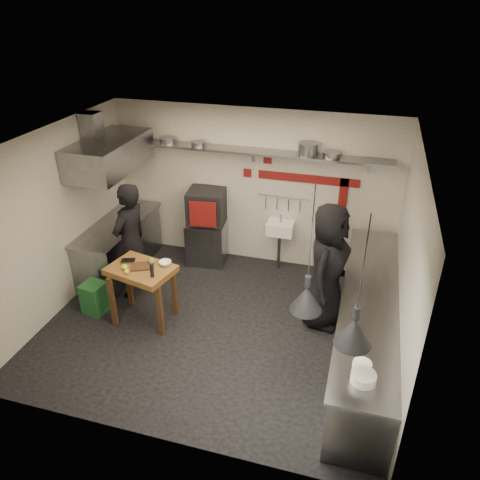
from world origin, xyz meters
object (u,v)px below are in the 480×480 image
(oven_stand, at_px, (207,241))
(combi_oven, at_px, (207,206))
(chef_right, at_px, (327,267))
(chef_left, at_px, (131,242))
(prep_table, at_px, (144,294))
(green_bin, at_px, (95,298))

(oven_stand, xyz_separation_m, combi_oven, (-0.00, 0.05, 0.69))
(combi_oven, relative_size, chef_right, 0.33)
(chef_left, bearing_deg, prep_table, 49.87)
(prep_table, bearing_deg, oven_stand, 93.19)
(green_bin, bearing_deg, chef_right, 11.92)
(green_bin, distance_m, chef_left, 1.03)
(combi_oven, height_order, green_bin, combi_oven)
(chef_left, relative_size, chef_right, 1.00)
(chef_left, bearing_deg, chef_right, 103.95)
(chef_right, bearing_deg, green_bin, 113.69)
(oven_stand, relative_size, chef_left, 0.41)
(chef_left, bearing_deg, green_bin, -18.59)
(oven_stand, bearing_deg, chef_left, -127.20)
(green_bin, bearing_deg, oven_stand, 59.28)
(oven_stand, bearing_deg, prep_table, -106.18)
(combi_oven, bearing_deg, oven_stand, -95.34)
(green_bin, bearing_deg, prep_table, 2.76)
(green_bin, relative_size, prep_table, 0.54)
(combi_oven, height_order, chef_left, chef_left)
(combi_oven, relative_size, prep_table, 0.69)
(combi_oven, bearing_deg, green_bin, -126.60)
(prep_table, height_order, chef_left, chef_left)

